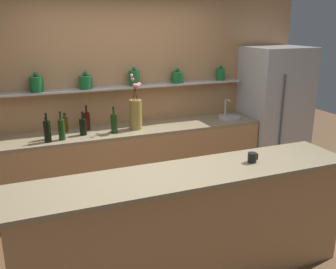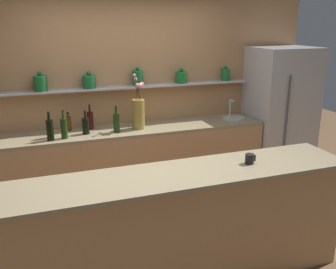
# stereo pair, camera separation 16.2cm
# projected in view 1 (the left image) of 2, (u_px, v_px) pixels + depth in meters

# --- Properties ---
(ground_plane) EXTENTS (12.00, 12.00, 0.00)m
(ground_plane) POSITION_uv_depth(u_px,v_px,m) (166.00, 245.00, 3.85)
(ground_plane) COLOR brown
(back_wall_unit) EXTENTS (5.20, 0.28, 2.60)m
(back_wall_unit) POSITION_uv_depth(u_px,v_px,m) (120.00, 94.00, 4.88)
(back_wall_unit) COLOR tan
(back_wall_unit) RESTS_ON ground_plane
(back_counter_unit) EXTENTS (3.70, 0.62, 0.92)m
(back_counter_unit) POSITION_uv_depth(u_px,v_px,m) (120.00, 164.00, 4.77)
(back_counter_unit) COLOR tan
(back_counter_unit) RESTS_ON ground_plane
(island_counter) EXTENTS (2.94, 0.61, 1.02)m
(island_counter) POSITION_uv_depth(u_px,v_px,m) (189.00, 227.00, 3.22)
(island_counter) COLOR tan
(island_counter) RESTS_ON ground_plane
(refrigerator) EXTENTS (0.86, 0.73, 1.87)m
(refrigerator) POSITION_uv_depth(u_px,v_px,m) (274.00, 113.00, 5.42)
(refrigerator) COLOR #B7B7BC
(refrigerator) RESTS_ON ground_plane
(flower_vase) EXTENTS (0.16, 0.17, 0.70)m
(flower_vase) POSITION_uv_depth(u_px,v_px,m) (136.00, 113.00, 4.62)
(flower_vase) COLOR olive
(flower_vase) RESTS_ON back_counter_unit
(sink_fixture) EXTENTS (0.31, 0.31, 0.25)m
(sink_fixture) POSITION_uv_depth(u_px,v_px,m) (229.00, 116.00, 5.20)
(sink_fixture) COLOR #B7B7BC
(sink_fixture) RESTS_ON back_counter_unit
(bottle_spirit_0) EXTENTS (0.06, 0.06, 0.23)m
(bottle_spirit_0) POSITION_uv_depth(u_px,v_px,m) (65.00, 124.00, 4.53)
(bottle_spirit_0) COLOR #4C2D0C
(bottle_spirit_0) RESTS_ON back_counter_unit
(bottle_wine_1) EXTENTS (0.08, 0.08, 0.31)m
(bottle_wine_1) POSITION_uv_depth(u_px,v_px,m) (87.00, 121.00, 4.61)
(bottle_wine_1) COLOR #380C0C
(bottle_wine_1) RESTS_ON back_counter_unit
(bottle_wine_2) EXTENTS (0.08, 0.08, 0.33)m
(bottle_wine_2) POSITION_uv_depth(u_px,v_px,m) (47.00, 131.00, 4.13)
(bottle_wine_2) COLOR black
(bottle_wine_2) RESTS_ON back_counter_unit
(bottle_wine_3) EXTENTS (0.07, 0.07, 0.33)m
(bottle_wine_3) POSITION_uv_depth(u_px,v_px,m) (62.00, 129.00, 4.21)
(bottle_wine_3) COLOR #193814
(bottle_wine_3) RESTS_ON back_counter_unit
(bottle_wine_4) EXTENTS (0.08, 0.08, 0.29)m
(bottle_wine_4) POSITION_uv_depth(u_px,v_px,m) (83.00, 127.00, 4.40)
(bottle_wine_4) COLOR black
(bottle_wine_4) RESTS_ON back_counter_unit
(bottle_wine_5) EXTENTS (0.08, 0.08, 0.32)m
(bottle_wine_5) POSITION_uv_depth(u_px,v_px,m) (114.00, 123.00, 4.48)
(bottle_wine_5) COLOR #193814
(bottle_wine_5) RESTS_ON back_counter_unit
(bottle_spirit_6) EXTENTS (0.06, 0.06, 0.26)m
(bottle_spirit_6) POSITION_uv_depth(u_px,v_px,m) (47.00, 130.00, 4.23)
(bottle_spirit_6) COLOR gray
(bottle_spirit_6) RESTS_ON back_counter_unit
(coffee_mug) EXTENTS (0.10, 0.08, 0.09)m
(coffee_mug) POSITION_uv_depth(u_px,v_px,m) (252.00, 158.00, 3.28)
(coffee_mug) COLOR black
(coffee_mug) RESTS_ON island_counter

